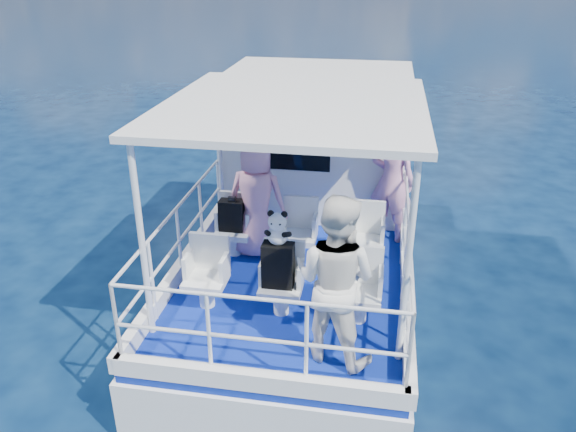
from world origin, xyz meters
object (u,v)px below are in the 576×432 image
(passenger_port_fwd, at_px, (257,199))
(backpack_center, at_px, (278,265))
(passenger_stbd_aft, at_px, (335,280))
(panda, at_px, (278,228))

(passenger_port_fwd, height_order, backpack_center, passenger_port_fwd)
(passenger_port_fwd, relative_size, passenger_stbd_aft, 0.92)
(passenger_port_fwd, relative_size, panda, 4.23)
(passenger_stbd_aft, xyz_separation_m, panda, (-0.70, 0.64, 0.20))
(passenger_port_fwd, distance_m, panda, 1.50)
(passenger_stbd_aft, relative_size, backpack_center, 3.41)
(passenger_port_fwd, height_order, passenger_stbd_aft, passenger_stbd_aft)
(passenger_stbd_aft, bearing_deg, backpack_center, -22.59)
(passenger_stbd_aft, height_order, panda, passenger_stbd_aft)
(passenger_port_fwd, xyz_separation_m, backpack_center, (0.55, -1.38, -0.19))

